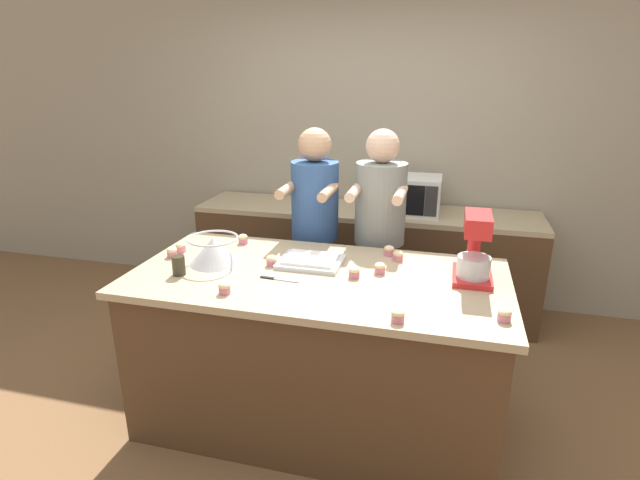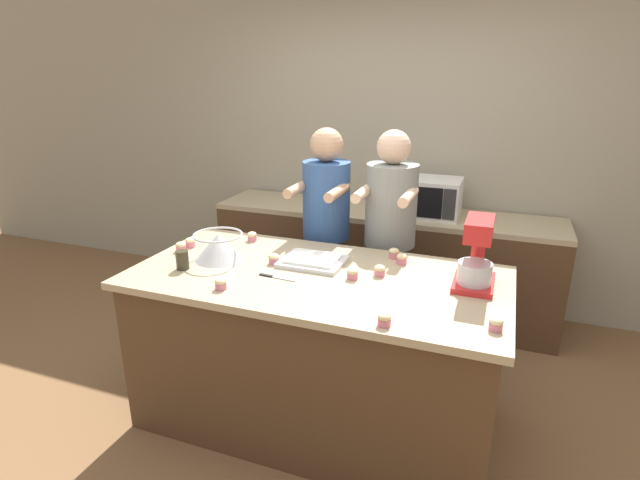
% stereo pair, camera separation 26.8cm
% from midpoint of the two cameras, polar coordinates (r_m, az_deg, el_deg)
% --- Properties ---
extents(ground_plane, '(16.00, 16.00, 0.00)m').
position_cam_midpoint_polar(ground_plane, '(3.18, -2.81, -19.53)').
color(ground_plane, brown).
extents(back_wall, '(10.00, 0.06, 2.70)m').
position_cam_midpoint_polar(back_wall, '(4.36, 4.42, 10.66)').
color(back_wall, gray).
rests_on(back_wall, ground_plane).
extents(island_counter, '(2.02, 1.01, 0.92)m').
position_cam_midpoint_polar(island_counter, '(2.91, -2.96, -12.36)').
color(island_counter, '#4C331E').
rests_on(island_counter, ground_plane).
extents(back_counter, '(2.80, 0.60, 0.88)m').
position_cam_midpoint_polar(back_counter, '(4.26, 3.26, -2.21)').
color(back_counter, '#4C331E').
rests_on(back_counter, ground_plane).
extents(person_left, '(0.34, 0.50, 1.62)m').
position_cam_midpoint_polar(person_left, '(3.45, -2.81, 0.06)').
color(person_left, brown).
rests_on(person_left, ground_plane).
extents(person_right, '(0.35, 0.51, 1.62)m').
position_cam_midpoint_polar(person_right, '(3.35, 4.47, -0.61)').
color(person_right, '#232328').
rests_on(person_right, ground_plane).
extents(stand_mixer, '(0.20, 0.30, 0.36)m').
position_cam_midpoint_polar(stand_mixer, '(2.66, 14.56, -1.27)').
color(stand_mixer, red).
rests_on(stand_mixer, island_counter).
extents(mixing_bowl, '(0.29, 0.29, 0.16)m').
position_cam_midpoint_polar(mixing_bowl, '(2.91, -14.66, -1.13)').
color(mixing_bowl, '#BCBCC1').
rests_on(mixing_bowl, island_counter).
extents(baking_tray, '(0.35, 0.28, 0.04)m').
position_cam_midpoint_polar(baking_tray, '(2.84, -3.78, -2.45)').
color(baking_tray, silver).
rests_on(baking_tray, island_counter).
extents(microwave_oven, '(0.45, 0.37, 0.29)m').
position_cam_midpoint_polar(microwave_oven, '(4.03, 8.53, 5.13)').
color(microwave_oven, silver).
rests_on(microwave_oven, back_counter).
extents(drinking_glass, '(0.07, 0.07, 0.11)m').
position_cam_midpoint_polar(drinking_glass, '(2.82, -18.51, -2.82)').
color(drinking_glass, '#332D1E').
rests_on(drinking_glass, island_counter).
extents(knife, '(0.22, 0.03, 0.01)m').
position_cam_midpoint_polar(knife, '(2.66, -7.85, -4.51)').
color(knife, '#BCBCC1').
rests_on(knife, island_counter).
extents(cupcake_0, '(0.06, 0.06, 0.06)m').
position_cam_midpoint_polar(cupcake_0, '(2.89, 6.31, -1.84)').
color(cupcake_0, '#D17084').
rests_on(cupcake_0, island_counter).
extents(cupcake_1, '(0.06, 0.06, 0.06)m').
position_cam_midpoint_polar(cupcake_1, '(2.71, 4.06, -3.26)').
color(cupcake_1, '#D17084').
rests_on(cupcake_1, island_counter).
extents(cupcake_2, '(0.06, 0.06, 0.06)m').
position_cam_midpoint_polar(cupcake_2, '(2.21, 5.45, -8.68)').
color(cupcake_2, '#D17084').
rests_on(cupcake_2, island_counter).
extents(cupcake_3, '(0.06, 0.06, 0.06)m').
position_cam_midpoint_polar(cupcake_3, '(2.31, 17.26, -8.22)').
color(cupcake_3, '#D17084').
rests_on(cupcake_3, island_counter).
extents(cupcake_4, '(0.06, 0.06, 0.06)m').
position_cam_midpoint_polar(cupcake_4, '(3.10, -18.98, -1.34)').
color(cupcake_4, '#D17084').
rests_on(cupcake_4, island_counter).
extents(cupcake_5, '(0.06, 0.06, 0.06)m').
position_cam_midpoint_polar(cupcake_5, '(3.17, -18.00, -0.81)').
color(cupcake_5, '#D17084').
rests_on(cupcake_5, island_counter).
extents(cupcake_6, '(0.06, 0.06, 0.06)m').
position_cam_midpoint_polar(cupcake_6, '(2.54, -13.89, -5.38)').
color(cupcake_6, '#D17084').
rests_on(cupcake_6, island_counter).
extents(cupcake_7, '(0.06, 0.06, 0.06)m').
position_cam_midpoint_polar(cupcake_7, '(2.65, 1.05, -3.75)').
color(cupcake_7, '#D17084').
rests_on(cupcake_7, island_counter).
extents(cupcake_8, '(0.06, 0.06, 0.06)m').
position_cam_midpoint_polar(cupcake_8, '(3.22, -11.17, 0.10)').
color(cupcake_8, '#D17084').
rests_on(cupcake_8, island_counter).
extents(cupcake_9, '(0.06, 0.06, 0.06)m').
position_cam_midpoint_polar(cupcake_9, '(2.97, 5.35, -1.24)').
color(cupcake_9, '#D17084').
rests_on(cupcake_9, island_counter).
extents(cupcake_10, '(0.06, 0.06, 0.06)m').
position_cam_midpoint_polar(cupcake_10, '(2.83, -8.28, -2.37)').
color(cupcake_10, '#D17084').
rests_on(cupcake_10, island_counter).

